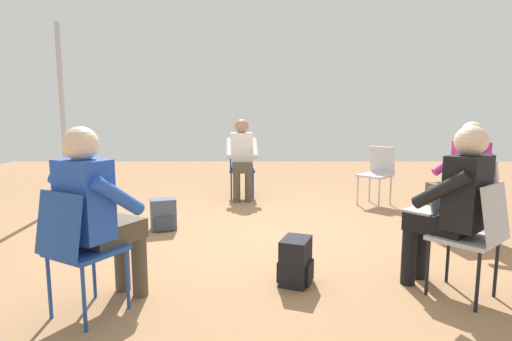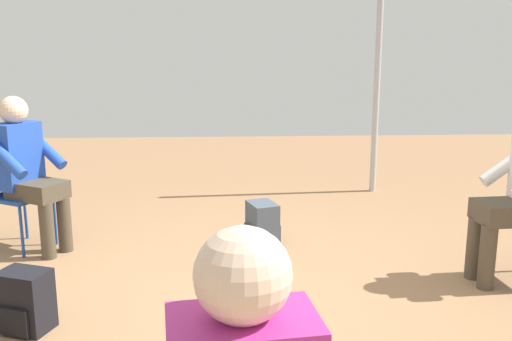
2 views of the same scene
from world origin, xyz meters
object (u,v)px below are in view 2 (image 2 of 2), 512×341
Objects in this scene: backpack_near_laptop_user at (26,304)px; backpack_by_empty_chair at (262,227)px; person_in_blue at (27,166)px; chair_southwest at (14,188)px.

backpack_by_empty_chair is (-1.37, 1.46, 0.00)m from backpack_near_laptop_user.
person_in_blue reaches higher than backpack_by_empty_chair.
backpack_near_laptop_user is (1.45, 0.55, -0.34)m from chair_southwest.
person_in_blue is 3.44× the size of backpack_near_laptop_user.
backpack_near_laptop_user is 1.00× the size of backpack_by_empty_chair.
chair_southwest is 1.58m from backpack_near_laptop_user.
chair_southwest reaches higher than backpack_near_laptop_user.
backpack_by_empty_chair is at bearing 119.82° from person_in_blue.
backpack_near_laptop_user and backpack_by_empty_chair have the same top height.
backpack_by_empty_chair is (-0.01, 1.86, -0.54)m from person_in_blue.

